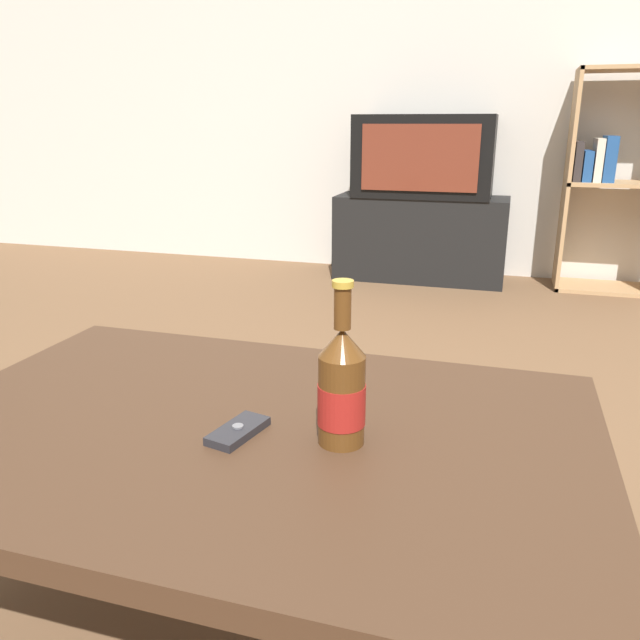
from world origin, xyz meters
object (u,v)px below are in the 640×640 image
(bookshelf, at_px, (609,178))
(beer_bottle, at_px, (342,388))
(television, at_px, (424,156))
(tv_stand, at_px, (420,238))
(cell_phone, at_px, (237,431))

(bookshelf, relative_size, beer_bottle, 4.40)
(television, bearing_deg, beer_bottle, -84.71)
(television, relative_size, bookshelf, 0.66)
(beer_bottle, bearing_deg, bookshelf, 75.67)
(television, height_order, bookshelf, bookshelf)
(tv_stand, relative_size, beer_bottle, 3.70)
(bookshelf, xyz_separation_m, beer_bottle, (-0.72, -2.82, -0.11))
(cell_phone, bearing_deg, bookshelf, 85.41)
(tv_stand, xyz_separation_m, television, (-0.00, -0.00, 0.47))
(bookshelf, distance_m, beer_bottle, 2.92)
(tv_stand, xyz_separation_m, cell_phone, (0.09, -2.81, 0.17))
(cell_phone, bearing_deg, beer_bottle, 21.61)
(bookshelf, height_order, beer_bottle, bookshelf)
(television, bearing_deg, tv_stand, 90.00)
(television, xyz_separation_m, bookshelf, (0.98, 0.05, -0.10))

